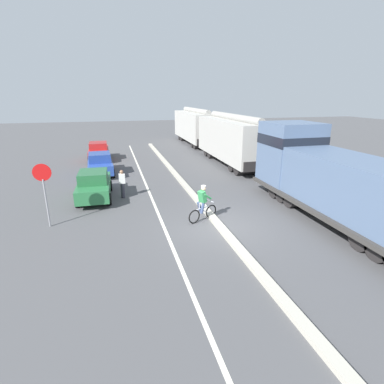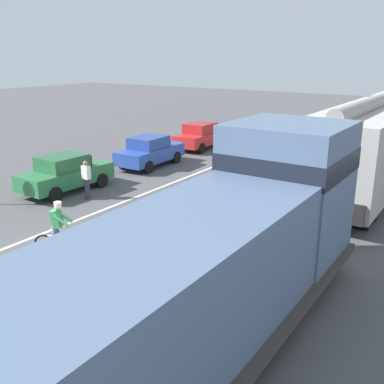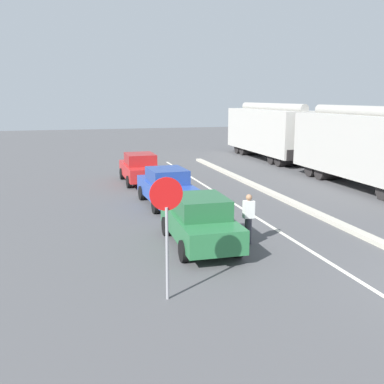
{
  "view_description": "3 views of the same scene",
  "coord_description": "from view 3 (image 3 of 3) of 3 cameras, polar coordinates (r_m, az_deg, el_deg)",
  "views": [
    {
      "loc": [
        -4.35,
        -11.67,
        5.64
      ],
      "look_at": [
        -0.8,
        1.6,
        1.18
      ],
      "focal_mm": 28.0,
      "sensor_mm": 36.0,
      "label": 1
    },
    {
      "loc": [
        9.63,
        -7.3,
        5.86
      ],
      "look_at": [
        2.68,
        3.1,
        1.97
      ],
      "focal_mm": 42.0,
      "sensor_mm": 36.0,
      "label": 2
    },
    {
      "loc": [
        -9.45,
        -7.58,
        4.6
      ],
      "look_at": [
        -5.08,
        7.83,
        1.21
      ],
      "focal_mm": 42.0,
      "sensor_mm": 36.0,
      "label": 3
    }
  ],
  "objects": [
    {
      "name": "parked_car_red",
      "position": [
        24.69,
        -6.63,
        3.04
      ],
      "size": [
        1.87,
        4.22,
        1.62
      ],
      "color": "red",
      "rests_on": "ground"
    },
    {
      "name": "stop_sign",
      "position": [
        10.08,
        -3.26,
        -2.92
      ],
      "size": [
        0.76,
        0.08,
        2.88
      ],
      "color": "gray",
      "rests_on": "ground"
    },
    {
      "name": "hopper_car_middle",
      "position": [
        34.59,
        9.91,
        7.58
      ],
      "size": [
        2.9,
        10.6,
        4.18
      ],
      "color": "#B1AEA7",
      "rests_on": "ground"
    },
    {
      "name": "hopper_car_lead",
      "position": [
        24.69,
        21.63,
        5.23
      ],
      "size": [
        2.9,
        10.6,
        4.18
      ],
      "color": "#ADAAA3",
      "rests_on": "ground"
    },
    {
      "name": "parked_car_green",
      "position": [
        14.09,
        0.98,
        -3.66
      ],
      "size": [
        1.91,
        4.24,
        1.62
      ],
      "color": "#286B3D",
      "rests_on": "ground"
    },
    {
      "name": "parked_car_blue",
      "position": [
        19.44,
        -3.26,
        0.69
      ],
      "size": [
        1.98,
        4.27,
        1.62
      ],
      "color": "#28479E",
      "rests_on": "ground"
    },
    {
      "name": "median_curb",
      "position": [
        17.15,
        18.35,
        -3.97
      ],
      "size": [
        0.36,
        36.0,
        0.16
      ],
      "primitive_type": "cube",
      "color": "#B2AD9E",
      "rests_on": "ground"
    },
    {
      "name": "pedestrian_by_cars",
      "position": [
        14.38,
        7.18,
        -3.3
      ],
      "size": [
        0.34,
        0.22,
        1.62
      ],
      "color": "#33333D",
      "rests_on": "ground"
    },
    {
      "name": "lane_stripe",
      "position": [
        15.98,
        11.15,
        -5.02
      ],
      "size": [
        0.14,
        36.0,
        0.01
      ],
      "primitive_type": "cube",
      "color": "silver",
      "rests_on": "ground"
    }
  ]
}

